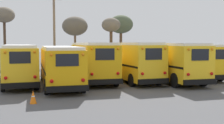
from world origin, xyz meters
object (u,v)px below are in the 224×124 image
at_px(school_bus_2, 92,60).
at_px(school_bus_3, 128,60).
at_px(school_bus_5, 186,59).
at_px(school_bus_4, 168,60).
at_px(traffic_cone, 33,97).
at_px(bare_tree_3, 4,16).
at_px(school_bus_1, 60,64).
at_px(bare_tree_0, 75,26).
at_px(school_bus_0, 18,62).
at_px(utility_pole, 54,29).
at_px(bare_tree_1, 111,26).
at_px(bare_tree_2, 121,25).

distance_m(school_bus_2, school_bus_3, 3.11).
relative_size(school_bus_2, school_bus_5, 1.04).
height_order(school_bus_4, traffic_cone, school_bus_4).
distance_m(school_bus_3, school_bus_5, 6.03).
bearing_deg(school_bus_2, bare_tree_3, 113.90).
relative_size(school_bus_4, school_bus_5, 0.95).
relative_size(school_bus_5, bare_tree_3, 1.20).
bearing_deg(school_bus_1, bare_tree_0, 76.84).
distance_m(school_bus_0, utility_pole, 10.55).
relative_size(bare_tree_1, bare_tree_3, 0.78).
relative_size(school_bus_4, bare_tree_1, 1.46).
bearing_deg(school_bus_4, traffic_cone, -152.05).
xyz_separation_m(utility_pole, bare_tree_3, (-6.02, 9.71, 2.15)).
bearing_deg(school_bus_5, school_bus_2, 178.89).
bearing_deg(school_bus_0, school_bus_1, -34.81).
height_order(school_bus_3, bare_tree_0, bare_tree_0).
height_order(school_bus_2, traffic_cone, school_bus_2).
relative_size(bare_tree_3, traffic_cone, 11.64).
relative_size(utility_pole, traffic_cone, 13.11).
xyz_separation_m(bare_tree_1, bare_tree_2, (2.91, 4.70, 0.54)).
bearing_deg(school_bus_1, school_bus_2, 37.62).
distance_m(school_bus_2, bare_tree_2, 18.30).
bearing_deg(bare_tree_1, school_bus_5, -70.94).
bearing_deg(school_bus_3, school_bus_1, -166.12).
bearing_deg(bare_tree_1, bare_tree_3, 150.44).
bearing_deg(school_bus_1, traffic_cone, -109.07).
height_order(school_bus_2, bare_tree_0, bare_tree_0).
xyz_separation_m(school_bus_2, bare_tree_1, (5.04, 11.26, 3.58)).
bearing_deg(bare_tree_2, traffic_cone, -118.24).
distance_m(utility_pole, bare_tree_0, 5.91).
bearing_deg(utility_pole, bare_tree_0, 57.26).
height_order(utility_pole, traffic_cone, utility_pole).
relative_size(bare_tree_0, bare_tree_3, 0.82).
bearing_deg(bare_tree_1, school_bus_1, -120.64).
relative_size(school_bus_2, utility_pole, 1.11).
relative_size(school_bus_3, bare_tree_3, 1.17).
bearing_deg(school_bus_3, school_bus_5, 6.22).
height_order(bare_tree_0, bare_tree_3, bare_tree_3).
relative_size(school_bus_2, traffic_cone, 14.51).
height_order(school_bus_5, utility_pole, utility_pole).
height_order(school_bus_2, utility_pole, utility_pole).
relative_size(school_bus_2, bare_tree_0, 1.52).
height_order(school_bus_5, bare_tree_1, bare_tree_1).
distance_m(bare_tree_1, bare_tree_3, 15.50).
bearing_deg(traffic_cone, school_bus_2, 58.48).
bearing_deg(bare_tree_3, school_bus_2, -66.10).
xyz_separation_m(bare_tree_0, traffic_cone, (-5.88, -22.32, -5.08)).
bearing_deg(school_bus_0, bare_tree_1, 46.15).
xyz_separation_m(school_bus_0, school_bus_4, (11.99, -2.14, 0.07)).
bearing_deg(utility_pole, school_bus_5, -39.46).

